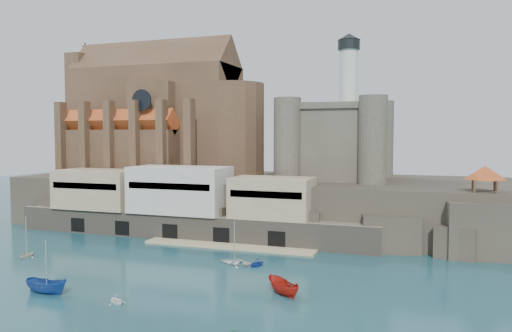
{
  "coord_description": "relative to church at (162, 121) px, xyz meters",
  "views": [
    {
      "loc": [
        33.68,
        -59.01,
        18.92
      ],
      "look_at": [
        2.03,
        32.0,
        12.88
      ],
      "focal_mm": 35.0,
      "sensor_mm": 36.0,
      "label": 1
    }
  ],
  "objects": [
    {
      "name": "rock_outcrop",
      "position": [
        66.13,
        -16.01,
        -18.11
      ],
      "size": [
        14.5,
        10.5,
        8.7
      ],
      "color": "#2B2620",
      "rests_on": "ground"
    },
    {
      "name": "boat_6",
      "position": [
        31.17,
        -33.86,
        -22.13
      ],
      "size": [
        1.77,
        3.75,
        5.05
      ],
      "primitive_type": "imported",
      "rotation": [
        0.0,
        0.0,
        4.51
      ],
      "color": "silver",
      "rests_on": "ground"
    },
    {
      "name": "church",
      "position": [
        0.0,
        0.0,
        0.0
      ],
      "size": [
        47.0,
        25.93,
        30.51
      ],
      "color": "#463121",
      "rests_on": "promontory"
    },
    {
      "name": "boat_1",
      "position": [
        24.97,
        -54.15,
        -22.13
      ],
      "size": [
        2.42,
        2.67,
        2.65
      ],
      "primitive_type": "imported",
      "rotation": [
        0.0,
        0.0,
        0.99
      ],
      "color": "white",
      "rests_on": "ground"
    },
    {
      "name": "boat_2",
      "position": [
        14.94,
        -53.81,
        -22.13
      ],
      "size": [
        2.23,
        2.17,
        5.73
      ],
      "primitive_type": "imported",
      "rotation": [
        0.0,
        0.0,
        1.56
      ],
      "color": "navy",
      "rests_on": "ground"
    },
    {
      "name": "boat_5",
      "position": [
        41.7,
        -44.84,
        -22.13
      ],
      "size": [
        2.95,
        2.94,
        5.48
      ],
      "primitive_type": "imported",
      "rotation": [
        0.0,
        0.0,
        4.01
      ],
      "color": "#AA1D12",
      "rests_on": "ground"
    },
    {
      "name": "pavilion",
      "position": [
        66.13,
        -15.85,
        -9.4
      ],
      "size": [
        6.4,
        6.4,
        5.4
      ],
      "color": "#463121",
      "rests_on": "rock_outcrop"
    },
    {
      "name": "boat_7",
      "position": [
        34.63,
        -33.82,
        -22.13
      ],
      "size": [
        2.83,
        2.3,
        2.84
      ],
      "primitive_type": "imported",
      "rotation": [
        0.0,
        0.0,
        5.9
      ],
      "color": "#1B3AA0",
      "rests_on": "ground"
    },
    {
      "name": "boat_4",
      "position": [
        -0.6,
        -40.79,
        -22.13
      ],
      "size": [
        2.69,
        1.7,
        3.05
      ],
      "primitive_type": "imported",
      "rotation": [
        0.0,
        0.0,
        3.18
      ],
      "color": "beige",
      "rests_on": "ground"
    },
    {
      "name": "promontory",
      "position": [
        23.94,
        -2.48,
        -17.2
      ],
      "size": [
        100.0,
        36.0,
        10.0
      ],
      "color": "#2B2620",
      "rests_on": "ground"
    },
    {
      "name": "quay",
      "position": [
        13.94,
        -18.78,
        -16.06
      ],
      "size": [
        70.0,
        12.0,
        13.05
      ],
      "color": "#6F6759",
      "rests_on": "ground"
    },
    {
      "name": "ground",
      "position": [
        24.13,
        -41.85,
        -22.13
      ],
      "size": [
        300.0,
        300.0,
        0.0
      ],
      "primitive_type": "plane",
      "color": "#16414B",
      "rests_on": "ground"
    },
    {
      "name": "castle_keep",
      "position": [
        40.21,
        -0.78,
        -3.81
      ],
      "size": [
        21.2,
        21.2,
        29.3
      ],
      "color": "#484438",
      "rests_on": "promontory"
    }
  ]
}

